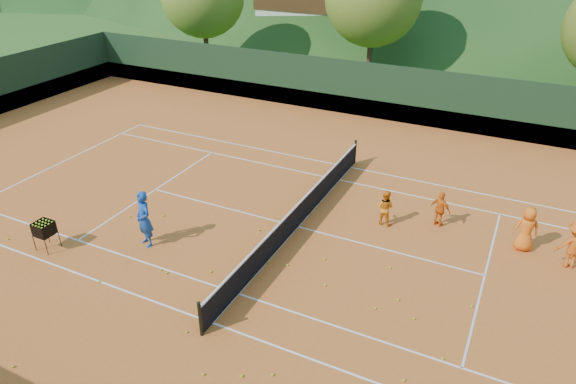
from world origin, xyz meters
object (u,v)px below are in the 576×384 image
at_px(student_b, 440,209).
at_px(tennis_net, 298,215).
at_px(student_c, 527,229).
at_px(student_d, 574,245).
at_px(ball_hopper, 44,229).
at_px(student_a, 385,207).
at_px(coach, 144,219).

height_order(student_b, tennis_net, student_b).
relative_size(student_c, tennis_net, 0.13).
distance_m(student_d, ball_hopper, 16.91).
height_order(student_a, student_c, student_c).
bearing_deg(student_b, ball_hopper, 53.50).
height_order(coach, ball_hopper, coach).
relative_size(student_b, ball_hopper, 1.33).
relative_size(coach, student_b, 1.49).
height_order(student_b, student_c, student_c).
bearing_deg(student_b, student_d, -167.55).
xyz_separation_m(student_a, tennis_net, (-2.68, -1.57, -0.16)).
bearing_deg(student_a, coach, 40.24).
height_order(student_a, ball_hopper, student_a).
relative_size(coach, tennis_net, 0.16).
distance_m(coach, tennis_net, 5.24).
bearing_deg(student_b, student_c, -164.24).
xyz_separation_m(coach, student_a, (6.77, 4.81, -0.33)).
relative_size(student_b, tennis_net, 0.11).
xyz_separation_m(coach, student_c, (11.39, 5.27, -0.20)).
bearing_deg(student_d, student_a, -17.76).
height_order(student_c, ball_hopper, student_c).
bearing_deg(student_a, student_c, -169.42).
xyz_separation_m(student_c, ball_hopper, (-14.21, -6.92, -0.04)).
height_order(coach, student_b, coach).
relative_size(student_d, tennis_net, 0.13).
height_order(coach, student_d, coach).
xyz_separation_m(student_b, tennis_net, (-4.48, -2.30, -0.17)).
height_order(student_b, ball_hopper, student_b).
distance_m(student_c, tennis_net, 7.58).
xyz_separation_m(student_a, student_c, (4.62, 0.46, 0.13)).
distance_m(student_a, student_d, 6.00).
relative_size(student_a, ball_hopper, 1.32).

